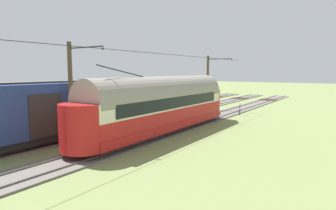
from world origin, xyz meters
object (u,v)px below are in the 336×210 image
Objects in this scene: flatcar_adjacent at (105,109)px; coach_far_siding at (32,112)px; track_end_bumper at (192,107)px; switch_stand at (240,109)px; catenary_pole_foreground at (208,82)px; vintage_streetcar at (162,104)px; catenary_pole_mid_near at (72,91)px.

flatcar_adjacent is 1.09× the size of coach_far_siding.
track_end_bumper is (-4.74, -9.91, -0.46)m from flatcar_adjacent.
switch_stand reaches higher than track_end_bumper.
catenary_pole_foreground reaches higher than switch_stand.
track_end_bumper is at bearing -9.30° from switch_stand.
vintage_streetcar is 8.87m from coach_far_siding.
coach_far_siding reaches higher than track_end_bumper.
switch_stand is (-11.16, -8.86, -0.16)m from flatcar_adjacent.
catenary_pole_foreground is 5.48m from switch_stand.
switch_stand is 6.51m from track_end_bumper.
track_end_bumper is at bearing 15.21° from catenary_pole_foreground.
catenary_pole_mid_near reaches higher than track_end_bumper.
catenary_pole_mid_near reaches higher than vintage_streetcar.
track_end_bumper is (1.93, -19.23, -3.03)m from catenary_pole_mid_near.
coach_far_siding is 20.79m from switch_stand.
flatcar_adjacent is 11.00m from track_end_bumper.
track_end_bumper is at bearing -70.34° from vintage_streetcar.
switch_stand is at bearing 160.64° from catenary_pole_foreground.
switch_stand is at bearing -97.77° from vintage_streetcar.
switch_stand is at bearing 170.70° from track_end_bumper.
catenary_pole_mid_near is (0.00, 19.76, 0.00)m from catenary_pole_foreground.
catenary_pole_mid_near is 5.27× the size of switch_stand.
switch_stand is at bearing -141.55° from flatcar_adjacent.
catenary_pole_mid_near is at bearing -141.26° from coach_far_siding.
catenary_pole_foreground is (2.81, -13.81, 1.16)m from vintage_streetcar.
vintage_streetcar is 14.25× the size of switch_stand.
catenary_pole_foreground reaches higher than coach_far_siding.
flatcar_adjacent is at bearing 38.45° from switch_stand.
coach_far_siding is (-4.75, 10.87, 1.31)m from flatcar_adjacent.
vintage_streetcar is at bearing -115.32° from catenary_pole_mid_near.
vintage_streetcar is at bearing -122.32° from coach_far_siding.
switch_stand is (-4.48, 1.58, -2.72)m from catenary_pole_foreground.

